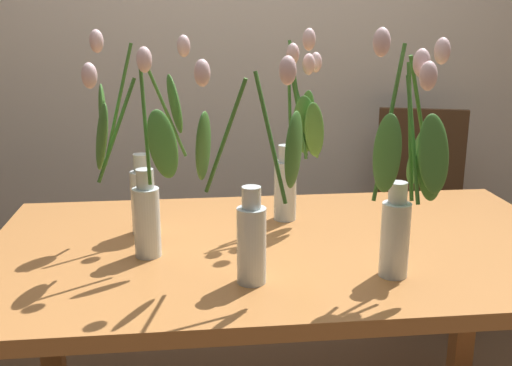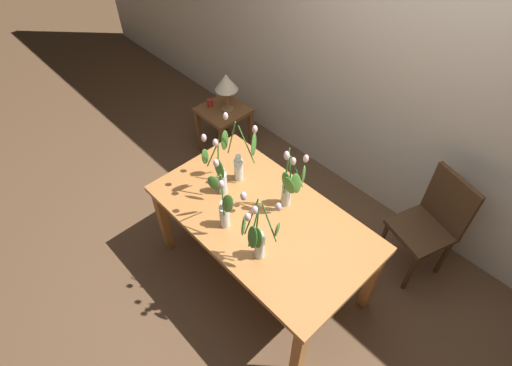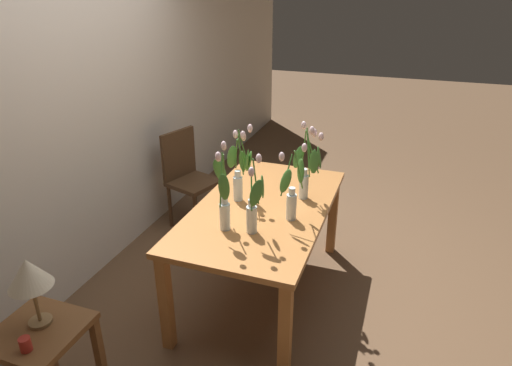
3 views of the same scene
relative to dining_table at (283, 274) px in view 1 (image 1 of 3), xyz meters
The scene contains 8 objects.
room_wall_rear 1.57m from the dining_table, 90.00° to the left, with size 9.00×0.10×2.70m, color silver.
dining_table is the anchor object (origin of this frame).
tulip_vase_0 0.38m from the dining_table, 115.75° to the right, with size 0.25×0.15×0.52m.
tulip_vase_1 0.46m from the dining_table, 169.71° to the right, with size 0.23×0.15×0.53m.
tulip_vase_2 0.37m from the dining_table, 71.07° to the left, with size 0.15×0.23×0.57m.
tulip_vase_3 0.49m from the dining_table, 161.31° to the left, with size 0.26×0.20×0.56m.
tulip_vase_4 0.47m from the dining_table, 47.77° to the right, with size 0.21×0.24×0.57m.
dining_chair 1.30m from the dining_table, 52.23° to the left, with size 0.50×0.50×0.93m.
Camera 1 is at (-0.25, -1.52, 1.33)m, focal length 42.16 mm.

